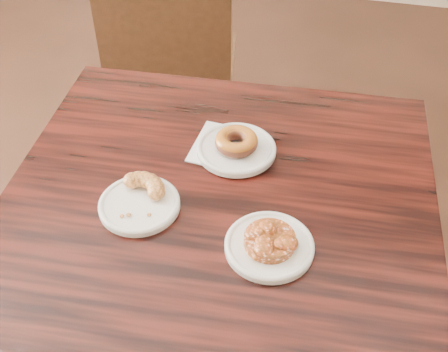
% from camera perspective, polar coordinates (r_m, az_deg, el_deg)
% --- Properties ---
extents(floor, '(5.00, 5.00, 0.00)m').
position_cam_1_polar(floor, '(1.85, -6.97, -15.87)').
color(floor, black).
rests_on(floor, ground).
extents(cafe_table, '(0.93, 0.93, 0.75)m').
position_cam_1_polar(cafe_table, '(1.44, -0.63, -13.23)').
color(cafe_table, black).
rests_on(cafe_table, floor).
extents(chair_far, '(0.54, 0.54, 0.90)m').
position_cam_1_polar(chair_far, '(2.13, -4.94, 11.25)').
color(chair_far, black).
rests_on(chair_far, floor).
extents(napkin, '(0.16, 0.16, 0.00)m').
position_cam_1_polar(napkin, '(1.27, 0.32, 2.98)').
color(napkin, white).
rests_on(napkin, cafe_table).
extents(plate_donut, '(0.18, 0.18, 0.01)m').
position_cam_1_polar(plate_donut, '(1.26, 1.26, 2.72)').
color(plate_donut, silver).
rests_on(plate_donut, napkin).
extents(plate_cruller, '(0.16, 0.16, 0.01)m').
position_cam_1_polar(plate_cruller, '(1.15, -8.59, -2.92)').
color(plate_cruller, white).
rests_on(plate_cruller, cafe_table).
extents(plate_fritter, '(0.17, 0.17, 0.01)m').
position_cam_1_polar(plate_fritter, '(1.07, 4.62, -7.12)').
color(plate_fritter, white).
rests_on(plate_fritter, cafe_table).
extents(glazed_donut, '(0.10, 0.10, 0.03)m').
position_cam_1_polar(glazed_donut, '(1.24, 1.27, 3.53)').
color(glazed_donut, brown).
rests_on(glazed_donut, plate_donut).
extents(apple_fritter, '(0.13, 0.13, 0.03)m').
position_cam_1_polar(apple_fritter, '(1.05, 4.69, -6.37)').
color(apple_fritter, '#462307').
rests_on(apple_fritter, plate_fritter).
extents(cruller_fragment, '(0.12, 0.12, 0.03)m').
position_cam_1_polar(cruller_fragment, '(1.13, -8.71, -2.13)').
color(cruller_fragment, brown).
rests_on(cruller_fragment, plate_cruller).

